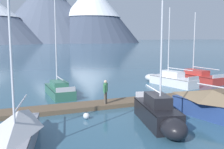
{
  "coord_description": "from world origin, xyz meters",
  "views": [
    {
      "loc": [
        -9.4,
        -13.63,
        5.03
      ],
      "look_at": [
        0.0,
        6.0,
        2.0
      ],
      "focal_mm": 43.97,
      "sensor_mm": 36.0,
      "label": 1
    }
  ],
  "objects_px": {
    "sailboat_mid_dock_starboard": "(160,114)",
    "sailboat_end_of_dock": "(194,76)",
    "sailboat_mid_dock_port": "(58,89)",
    "mooring_buoy_channel_marker": "(86,116)",
    "sailboat_second_berth": "(17,135)",
    "sailboat_outer_slip": "(169,79)",
    "sailboat_far_berth": "(222,107)",
    "person_on_dock": "(105,90)"
  },
  "relations": [
    {
      "from": "sailboat_second_berth",
      "to": "mooring_buoy_channel_marker",
      "type": "bearing_deg",
      "value": 37.02
    },
    {
      "from": "sailboat_second_berth",
      "to": "sailboat_end_of_dock",
      "type": "xyz_separation_m",
      "value": [
        20.47,
        11.72,
        -0.28
      ]
    },
    {
      "from": "sailboat_far_berth",
      "to": "mooring_buoy_channel_marker",
      "type": "distance_m",
      "value": 8.2
    },
    {
      "from": "sailboat_far_berth",
      "to": "sailboat_outer_slip",
      "type": "distance_m",
      "value": 12.45
    },
    {
      "from": "sailboat_mid_dock_starboard",
      "to": "person_on_dock",
      "type": "xyz_separation_m",
      "value": [
        -1.1,
        4.98,
        0.57
      ]
    },
    {
      "from": "sailboat_second_berth",
      "to": "sailboat_outer_slip",
      "type": "bearing_deg",
      "value": 33.69
    },
    {
      "from": "sailboat_outer_slip",
      "to": "mooring_buoy_channel_marker",
      "type": "relative_size",
      "value": 17.01
    },
    {
      "from": "sailboat_mid_dock_starboard",
      "to": "sailboat_end_of_dock",
      "type": "distance_m",
      "value": 17.15
    },
    {
      "from": "mooring_buoy_channel_marker",
      "to": "sailboat_mid_dock_starboard",
      "type": "bearing_deg",
      "value": -43.1
    },
    {
      "from": "sailboat_second_berth",
      "to": "person_on_dock",
      "type": "bearing_deg",
      "value": 38.61
    },
    {
      "from": "sailboat_mid_dock_starboard",
      "to": "sailboat_mid_dock_port",
      "type": "bearing_deg",
      "value": 105.77
    },
    {
      "from": "sailboat_mid_dock_port",
      "to": "mooring_buoy_channel_marker",
      "type": "bearing_deg",
      "value": -91.92
    },
    {
      "from": "sailboat_mid_dock_port",
      "to": "person_on_dock",
      "type": "bearing_deg",
      "value": -71.44
    },
    {
      "from": "person_on_dock",
      "to": "sailboat_end_of_dock",
      "type": "bearing_deg",
      "value": 24.94
    },
    {
      "from": "sailboat_far_berth",
      "to": "sailboat_outer_slip",
      "type": "relative_size",
      "value": 0.92
    },
    {
      "from": "sailboat_second_berth",
      "to": "mooring_buoy_channel_marker",
      "type": "relative_size",
      "value": 16.77
    },
    {
      "from": "sailboat_end_of_dock",
      "to": "mooring_buoy_channel_marker",
      "type": "bearing_deg",
      "value": -152.43
    },
    {
      "from": "sailboat_outer_slip",
      "to": "sailboat_end_of_dock",
      "type": "relative_size",
      "value": 1.03
    },
    {
      "from": "sailboat_mid_dock_starboard",
      "to": "sailboat_far_berth",
      "type": "distance_m",
      "value": 4.01
    },
    {
      "from": "sailboat_mid_dock_starboard",
      "to": "sailboat_far_berth",
      "type": "height_order",
      "value": "sailboat_far_berth"
    },
    {
      "from": "sailboat_mid_dock_port",
      "to": "sailboat_outer_slip",
      "type": "xyz_separation_m",
      "value": [
        11.72,
        -0.0,
        0.07
      ]
    },
    {
      "from": "sailboat_far_berth",
      "to": "person_on_dock",
      "type": "distance_m",
      "value": 7.7
    },
    {
      "from": "sailboat_outer_slip",
      "to": "mooring_buoy_channel_marker",
      "type": "bearing_deg",
      "value": -147.61
    },
    {
      "from": "sailboat_second_berth",
      "to": "sailboat_outer_slip",
      "type": "height_order",
      "value": "sailboat_outer_slip"
    },
    {
      "from": "sailboat_mid_dock_port",
      "to": "sailboat_mid_dock_starboard",
      "type": "relative_size",
      "value": 1.17
    },
    {
      "from": "mooring_buoy_channel_marker",
      "to": "sailboat_end_of_dock",
      "type": "bearing_deg",
      "value": 27.57
    },
    {
      "from": "sailboat_second_berth",
      "to": "sailboat_outer_slip",
      "type": "distance_m",
      "value": 19.71
    },
    {
      "from": "sailboat_far_berth",
      "to": "person_on_dock",
      "type": "bearing_deg",
      "value": 130.8
    },
    {
      "from": "sailboat_mid_dock_port",
      "to": "person_on_dock",
      "type": "xyz_separation_m",
      "value": [
        1.91,
        -5.68,
        0.74
      ]
    },
    {
      "from": "person_on_dock",
      "to": "sailboat_mid_dock_starboard",
      "type": "bearing_deg",
      "value": -77.5
    },
    {
      "from": "person_on_dock",
      "to": "mooring_buoy_channel_marker",
      "type": "relative_size",
      "value": 3.62
    },
    {
      "from": "mooring_buoy_channel_marker",
      "to": "person_on_dock",
      "type": "bearing_deg",
      "value": 41.66
    },
    {
      "from": "sailboat_mid_dock_port",
      "to": "mooring_buoy_channel_marker",
      "type": "distance_m",
      "value": 7.61
    },
    {
      "from": "sailboat_far_berth",
      "to": "mooring_buoy_channel_marker",
      "type": "height_order",
      "value": "sailboat_far_berth"
    },
    {
      "from": "sailboat_mid_dock_starboard",
      "to": "mooring_buoy_channel_marker",
      "type": "xyz_separation_m",
      "value": [
        -3.26,
        3.05,
        -0.49
      ]
    },
    {
      "from": "sailboat_far_berth",
      "to": "sailboat_end_of_dock",
      "type": "distance_m",
      "value": 15.14
    },
    {
      "from": "sailboat_mid_dock_port",
      "to": "sailboat_end_of_dock",
      "type": "bearing_deg",
      "value": 2.83
    },
    {
      "from": "sailboat_second_berth",
      "to": "sailboat_end_of_dock",
      "type": "bearing_deg",
      "value": 29.78
    },
    {
      "from": "sailboat_mid_dock_starboard",
      "to": "sailboat_outer_slip",
      "type": "xyz_separation_m",
      "value": [
        8.71,
        10.65,
        -0.1
      ]
    },
    {
      "from": "sailboat_far_berth",
      "to": "sailboat_end_of_dock",
      "type": "bearing_deg",
      "value": 54.18
    },
    {
      "from": "sailboat_far_berth",
      "to": "person_on_dock",
      "type": "height_order",
      "value": "sailboat_far_berth"
    },
    {
      "from": "sailboat_mid_dock_port",
      "to": "sailboat_mid_dock_starboard",
      "type": "bearing_deg",
      "value": -74.23
    }
  ]
}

